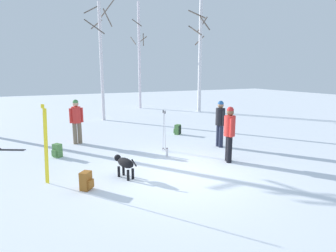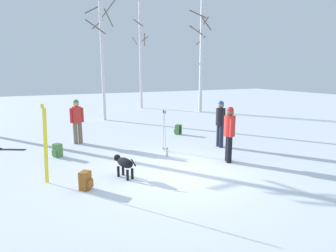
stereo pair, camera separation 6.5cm
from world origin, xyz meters
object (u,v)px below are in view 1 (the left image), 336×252
object	(u,v)px
person_2	(229,131)
ski_pair_planted_0	(46,145)
person_0	(220,121)
birch_tree_1	(101,58)
backpack_2	(86,181)
backpack_0	(178,130)
water_bottle_0	(167,152)
ski_poles_0	(164,129)
birch_tree_3	(200,51)
birch_tree_2	(139,55)
dog	(124,163)
backpack_1	(57,151)
person_1	(76,119)

from	to	relation	value
person_2	ski_pair_planted_0	xyz separation A→B (m)	(-5.12, 0.50, 0.01)
person_2	ski_pair_planted_0	world-z (taller)	ski_pair_planted_0
person_0	birch_tree_1	bearing A→B (deg)	108.22
backpack_2	backpack_0	bearing A→B (deg)	43.10
person_2	water_bottle_0	bearing A→B (deg)	138.09
person_0	ski_poles_0	xyz separation A→B (m)	(-2.09, 0.38, -0.21)
backpack_0	birch_tree_3	distance (m)	8.50
person_0	birch_tree_2	world-z (taller)	birch_tree_2
dog	birch_tree_1	world-z (taller)	birch_tree_1
backpack_2	birch_tree_2	distance (m)	15.71
birch_tree_1	ski_poles_0	bearing A→B (deg)	-86.44
dog	person_0	bearing A→B (deg)	20.06
dog	birch_tree_3	bearing A→B (deg)	49.77
dog	birch_tree_3	distance (m)	13.50
backpack_2	ski_poles_0	bearing A→B (deg)	36.28
backpack_1	birch_tree_3	xyz separation A→B (m)	(9.84, 7.22, 3.91)
person_1	ski_poles_0	distance (m)	3.52
ski_poles_0	backpack_0	world-z (taller)	ski_poles_0
backpack_1	water_bottle_0	xyz separation A→B (m)	(3.27, -1.45, -0.08)
ski_pair_planted_0	birch_tree_2	distance (m)	15.22
ski_pair_planted_0	backpack_2	bearing A→B (deg)	-44.60
birch_tree_2	birch_tree_3	xyz separation A→B (m)	(3.06, -3.60, 0.18)
person_2	water_bottle_0	world-z (taller)	person_2
water_bottle_0	birch_tree_3	size ratio (longest dim) A/B	0.04
person_0	birch_tree_2	bearing A→B (deg)	84.14
person_2	backpack_1	xyz separation A→B (m)	(-4.75, 2.78, -0.77)
ski_poles_0	birch_tree_2	size ratio (longest dim) A/B	0.19
backpack_1	backpack_2	world-z (taller)	same
person_0	water_bottle_0	distance (m)	2.44
backpack_1	ski_poles_0	bearing A→B (deg)	-13.23
person_2	water_bottle_0	size ratio (longest dim) A/B	6.06
dog	backpack_1	size ratio (longest dim) A/B	1.93
backpack_1	dog	bearing A→B (deg)	-61.50
person_1	birch_tree_2	world-z (taller)	birch_tree_2
ski_poles_0	birch_tree_2	distance (m)	12.51
person_1	person_2	world-z (taller)	same
dog	person_1	bearing A→B (deg)	98.12
ski_pair_planted_0	backpack_1	distance (m)	2.44
person_0	birch_tree_3	bearing A→B (deg)	62.98
birch_tree_2	ski_poles_0	bearing A→B (deg)	-105.93
backpack_0	birch_tree_2	world-z (taller)	birch_tree_2
person_0	birch_tree_3	world-z (taller)	birch_tree_3
person_2	backpack_0	world-z (taller)	person_2
dog	water_bottle_0	distance (m)	2.21
ski_poles_0	backpack_1	xyz separation A→B (m)	(-3.46, 0.81, -0.55)
person_1	ski_pair_planted_0	world-z (taller)	ski_pair_planted_0
person_0	backpack_2	distance (m)	5.52
person_1	water_bottle_0	size ratio (longest dim) A/B	6.06
person_1	backpack_2	size ratio (longest dim) A/B	3.90
person_2	dog	size ratio (longest dim) A/B	2.01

